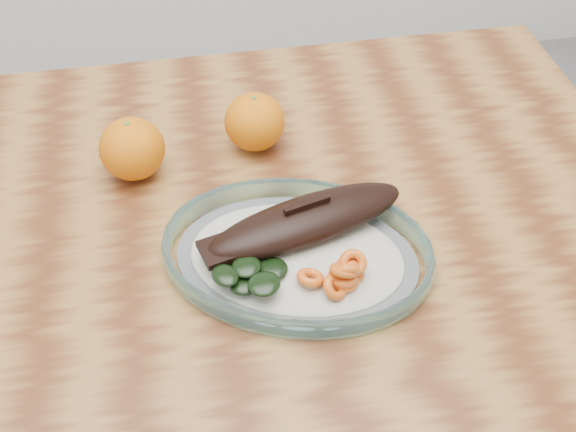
{
  "coord_description": "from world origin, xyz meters",
  "views": [
    {
      "loc": [
        -0.02,
        -0.66,
        1.4
      ],
      "look_at": [
        0.09,
        -0.03,
        0.77
      ],
      "focal_mm": 45.0,
      "sensor_mm": 36.0,
      "label": 1
    }
  ],
  "objects_px": {
    "dining_table": "(217,273)",
    "orange_left": "(132,149)",
    "plated_meal": "(297,250)",
    "orange_right": "(255,122)"
  },
  "relations": [
    {
      "from": "dining_table",
      "to": "plated_meal",
      "type": "distance_m",
      "value": 0.17
    },
    {
      "from": "dining_table",
      "to": "plated_meal",
      "type": "relative_size",
      "value": 1.61
    },
    {
      "from": "dining_table",
      "to": "orange_left",
      "type": "distance_m",
      "value": 0.2
    },
    {
      "from": "dining_table",
      "to": "orange_left",
      "type": "bearing_deg",
      "value": 129.14
    },
    {
      "from": "plated_meal",
      "to": "orange_left",
      "type": "bearing_deg",
      "value": 153.64
    },
    {
      "from": "plated_meal",
      "to": "dining_table",
      "type": "bearing_deg",
      "value": 158.65
    },
    {
      "from": "dining_table",
      "to": "plated_meal",
      "type": "bearing_deg",
      "value": -41.47
    },
    {
      "from": "dining_table",
      "to": "orange_right",
      "type": "relative_size",
      "value": 14.11
    },
    {
      "from": "plated_meal",
      "to": "orange_right",
      "type": "distance_m",
      "value": 0.23
    },
    {
      "from": "plated_meal",
      "to": "orange_left",
      "type": "relative_size",
      "value": 8.49
    }
  ]
}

